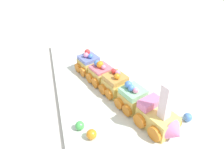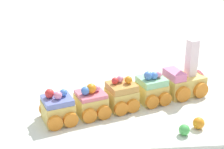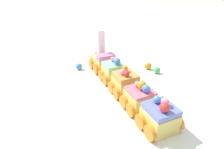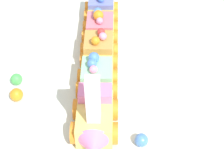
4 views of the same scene
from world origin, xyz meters
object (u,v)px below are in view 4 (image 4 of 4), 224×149
Objects in this scene: cake_car_caramel at (99,51)px; cake_car_strawberry at (100,29)px; gumball_orange at (16,95)px; gumball_blue at (141,140)px; gumball_green at (16,79)px; cake_car_blueberry at (101,8)px; cake_train_locomotive at (95,120)px; cake_car_mint at (97,78)px.

cake_car_strawberry is (-0.07, -0.02, -0.00)m from cake_car_caramel.
cake_car_strawberry is at bearing -179.73° from cake_car_caramel.
gumball_blue is (0.01, 0.24, -0.00)m from gumball_orange.
cake_car_caramel is 0.17m from gumball_green.
cake_car_strawberry reaches higher than gumball_green.
gumball_blue is at bearing 79.34° from gumball_green.
cake_car_blueberry is 4.16× the size of gumball_green.
cake_train_locomotive is 0.08m from gumball_blue.
gumball_orange is at bearing -30.25° from cake_car_blueberry.
cake_train_locomotive is 0.10m from cake_car_mint.
cake_train_locomotive is at bearing -0.03° from cake_car_caramel.
cake_car_strawberry is 1.00× the size of cake_car_blueberry.
cake_train_locomotive is 1.45× the size of cake_car_strawberry.
gumball_blue is (0.16, 0.14, -0.02)m from cake_car_caramel.
gumball_blue is at bearing 15.80° from cake_car_strawberry.
gumball_blue is (-0.00, 0.08, -0.02)m from cake_train_locomotive.
cake_car_blueberry reaches higher than cake_car_strawberry.
cake_car_strawberry is at bearing -144.46° from gumball_blue.
gumball_blue and gumball_green have the same top height.
cake_car_mint is at bearing -179.78° from cake_train_locomotive.
cake_car_mint is at bearing -0.05° from cake_car_strawberry.
cake_car_blueberry is 3.82× the size of gumball_orange.
cake_train_locomotive reaches higher than cake_car_caramel.
gumball_green is (0.11, -0.12, -0.02)m from cake_car_caramel.
cake_car_strawberry is 0.21m from gumball_green.
cake_train_locomotive reaches higher than gumball_green.
cake_car_caramel is 0.07m from cake_car_strawberry.
cake_car_caramel is at bearing 0.03° from cake_car_blueberry.
gumball_orange is 0.04m from gumball_green.
cake_car_mint is 4.15× the size of gumball_blue.
gumball_green is (-0.03, -0.02, -0.00)m from gumball_orange.
cake_car_mint is at bearing 120.15° from gumball_orange.
cake_car_strawberry is 0.28m from gumball_blue.
cake_car_caramel is at bearing 0.27° from cake_car_strawberry.
cake_car_caramel reaches higher than cake_car_blueberry.
cake_car_mint is 1.00× the size of cake_car_strawberry.
cake_car_caramel reaches higher than cake_car_strawberry.
gumball_blue is (0.30, 0.19, -0.02)m from cake_car_blueberry.
cake_car_mint is at bearing -0.10° from cake_car_blueberry.
cake_car_blueberry reaches higher than gumball_blue.
gumball_green is (-0.05, -0.18, -0.02)m from cake_train_locomotive.
gumball_orange is (0.28, -0.05, -0.02)m from cake_car_blueberry.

